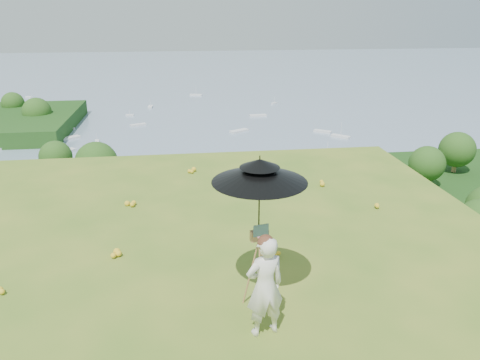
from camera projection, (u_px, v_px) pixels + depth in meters
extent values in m
plane|color=#487320|center=(156.00, 273.00, 8.03)|extent=(14.00, 14.00, 0.00)
cube|color=#13360E|center=(184.00, 336.00, 50.59)|extent=(140.00, 56.00, 22.00)
cube|color=slate|center=(182.00, 231.00, 90.23)|extent=(170.00, 28.00, 8.00)
plane|color=#7489A5|center=(177.00, 87.00, 243.11)|extent=(700.00, 700.00, 0.00)
imported|color=silver|center=(265.00, 286.00, 6.29)|extent=(0.62, 0.48, 1.49)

